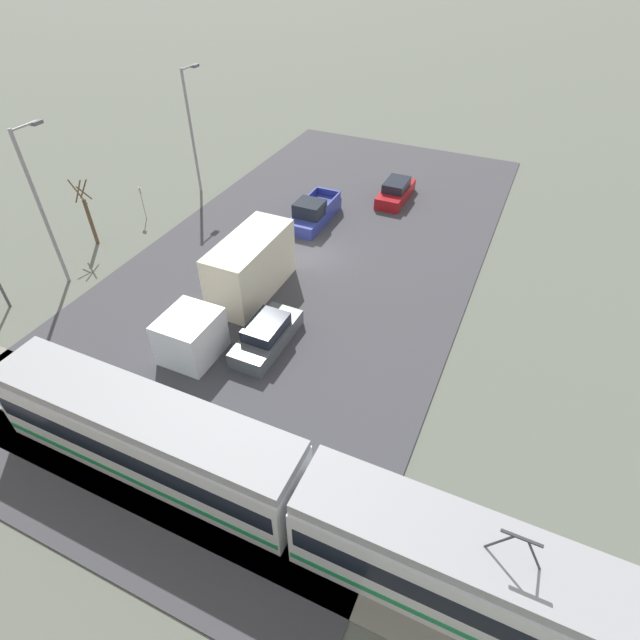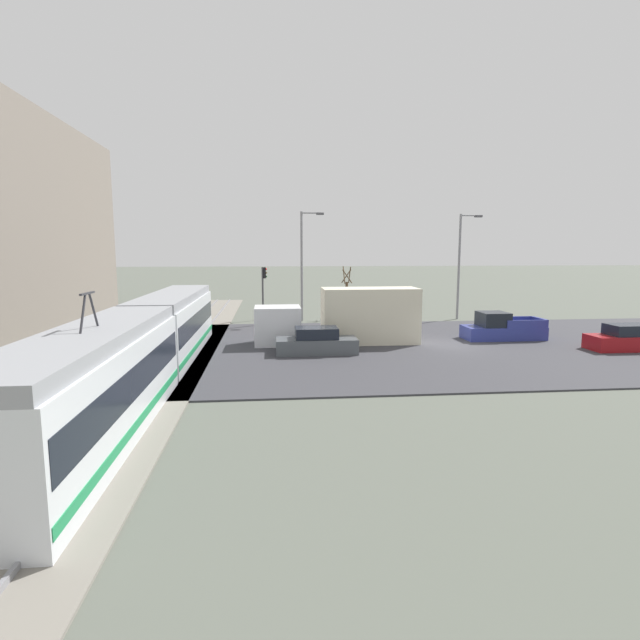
% 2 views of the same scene
% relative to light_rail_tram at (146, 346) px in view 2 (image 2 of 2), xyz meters
% --- Properties ---
extents(ground_plane, '(320.00, 320.00, 0.00)m').
position_rel_light_rail_tram_xyz_m(ground_plane, '(7.56, -16.73, -1.77)').
color(ground_plane, '#565B51').
extents(road_surface, '(20.63, 42.32, 0.08)m').
position_rel_light_rail_tram_xyz_m(road_surface, '(7.56, -16.73, -1.73)').
color(road_surface, '#38383D').
rests_on(road_surface, ground).
extents(rail_bed, '(60.74, 4.40, 0.22)m').
position_rel_light_rail_tram_xyz_m(rail_bed, '(7.56, -0.00, -1.72)').
color(rail_bed, gray).
rests_on(rail_bed, ground).
extents(light_rail_tram, '(26.17, 2.71, 4.62)m').
position_rel_light_rail_tram_xyz_m(light_rail_tram, '(0.00, 0.00, 0.00)').
color(light_rail_tram, silver).
rests_on(light_rail_tram, ground).
extents(box_truck, '(2.53, 10.33, 3.50)m').
position_rel_light_rail_tram_xyz_m(box_truck, '(8.95, -10.35, -0.08)').
color(box_truck, silver).
rests_on(box_truck, ground).
extents(pickup_truck, '(2.03, 5.25, 1.82)m').
position_rel_light_rail_tram_xyz_m(pickup_truck, '(9.27, -20.77, -1.01)').
color(pickup_truck, navy).
rests_on(pickup_truck, ground).
extents(sedan_car_0, '(1.89, 4.64, 1.49)m').
position_rel_light_rail_tram_xyz_m(sedan_car_0, '(5.94, -8.07, -1.08)').
color(sedan_car_0, '#4C5156').
rests_on(sedan_car_0, ground).
extents(sedan_car_1, '(1.83, 4.63, 1.52)m').
position_rel_light_rail_tram_xyz_m(sedan_car_1, '(5.06, -26.60, -1.06)').
color(sedan_car_1, maroon).
rests_on(sedan_car_1, ground).
extents(traffic_light_pole, '(0.28, 0.47, 4.52)m').
position_rel_light_rail_tram_xyz_m(traffic_light_pole, '(20.88, -4.92, 1.20)').
color(traffic_light_pole, '#47474C').
rests_on(traffic_light_pole, ground).
extents(street_tree, '(1.08, 0.90, 4.55)m').
position_rel_light_rail_tram_xyz_m(street_tree, '(21.34, -12.20, 0.30)').
color(street_tree, brown).
rests_on(street_tree, ground).
extents(street_lamp_near_crossing, '(0.36, 1.95, 9.13)m').
position_rel_light_rail_tram_xyz_m(street_lamp_near_crossing, '(19.75, -8.31, 3.43)').
color(street_lamp_near_crossing, gray).
rests_on(street_lamp_near_crossing, ground).
extents(street_lamp_mid_block, '(0.36, 1.95, 9.01)m').
position_rel_light_rail_tram_xyz_m(street_lamp_mid_block, '(19.59, -21.87, 3.37)').
color(street_lamp_mid_block, gray).
rests_on(street_lamp_mid_block, ground).
extents(no_parking_sign, '(0.32, 0.08, 2.39)m').
position_rel_light_rail_tram_xyz_m(no_parking_sign, '(20.61, -16.31, -0.32)').
color(no_parking_sign, gray).
rests_on(no_parking_sign, ground).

